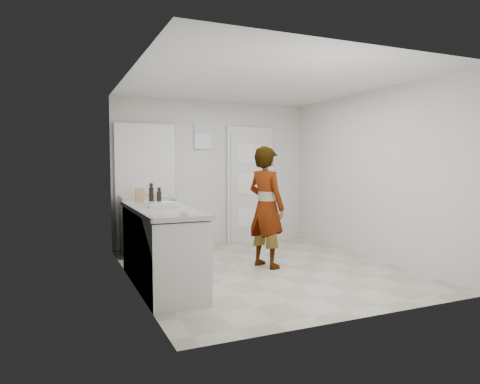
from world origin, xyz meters
name	(u,v)px	position (x,y,z in m)	size (l,w,h in m)	color
ground	(264,269)	(0.00, 0.00, 0.00)	(4.00, 4.00, 0.00)	#A39B88
room_shell	(205,186)	(-0.17, 1.95, 1.02)	(4.00, 4.00, 4.00)	beige
main_counter	(161,249)	(-1.45, -0.20, 0.43)	(0.64, 1.96, 0.93)	silver
side_counter	(148,227)	(-1.25, 1.55, 0.43)	(0.84, 0.61, 0.93)	silver
person	(266,207)	(0.08, 0.11, 0.83)	(0.61, 0.40, 1.66)	silver
cake_mix_box	(140,195)	(-1.56, 0.52, 1.02)	(0.11, 0.05, 0.18)	#98784C
spice_jar	(155,199)	(-1.36, 0.48, 0.97)	(0.06, 0.06, 0.09)	tan
oil_cruet_a	(159,197)	(-1.43, -0.06, 1.03)	(0.06, 0.06, 0.23)	black
oil_cruet_b	(151,194)	(-1.48, 0.16, 1.05)	(0.06, 0.06, 0.27)	black
baking_dish	(164,205)	(-1.42, -0.25, 0.95)	(0.37, 0.28, 0.06)	silver
egg_bowl	(186,213)	(-1.39, -1.07, 0.95)	(0.12, 0.12, 0.04)	silver
papers	(160,195)	(-1.06, 1.52, 0.93)	(0.22, 0.29, 0.01)	white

